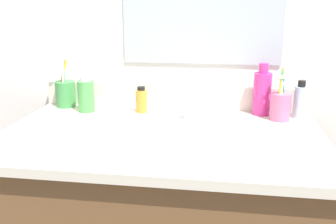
{
  "coord_description": "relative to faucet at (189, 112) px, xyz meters",
  "views": [
    {
      "loc": [
        0.19,
        -1.14,
        1.24
      ],
      "look_at": [
        0.02,
        0.0,
        0.91
      ],
      "focal_mm": 41.24,
      "sensor_mm": 36.0,
      "label": 1
    }
  ],
  "objects": [
    {
      "name": "bottle_soap_pink",
      "position": [
        0.26,
        0.1,
        0.05
      ],
      "size": [
        0.06,
        0.06,
        0.19
      ],
      "color": "#D8338C",
      "rests_on": "countertop"
    },
    {
      "name": "countertop",
      "position": [
        -0.07,
        -0.16,
        -0.04
      ],
      "size": [
        1.02,
        0.63,
        0.03
      ],
      "primitive_type": "cube",
      "color": "beige",
      "rests_on": "vanity_cabinet"
    },
    {
      "name": "bottle_gel_clear",
      "position": [
        0.39,
        0.08,
        0.03
      ],
      "size": [
        0.05,
        0.05,
        0.13
      ],
      "color": "silver",
      "rests_on": "countertop"
    },
    {
      "name": "cup_pink",
      "position": [
        0.31,
        0.04,
        0.03
      ],
      "size": [
        0.07,
        0.08,
        0.19
      ],
      "color": "#D16693",
      "rests_on": "countertop"
    },
    {
      "name": "bottle_toner_green",
      "position": [
        -0.39,
        0.04,
        0.03
      ],
      "size": [
        0.06,
        0.06,
        0.14
      ],
      "color": "#4C9E4C",
      "rests_on": "countertop"
    },
    {
      "name": "bottle_oil_amber",
      "position": [
        -0.19,
        0.06,
        0.02
      ],
      "size": [
        0.04,
        0.04,
        0.1
      ],
      "color": "gold",
      "rests_on": "countertop"
    },
    {
      "name": "backsplash",
      "position": [
        -0.07,
        0.14,
        0.02
      ],
      "size": [
        1.02,
        0.02,
        0.09
      ],
      "primitive_type": "cube",
      "color": "beige",
      "rests_on": "countertop"
    },
    {
      "name": "cup_green",
      "position": [
        -0.5,
        0.1,
        0.03
      ],
      "size": [
        0.08,
        0.08,
        0.19
      ],
      "color": "#3F8C47",
      "rests_on": "countertop"
    },
    {
      "name": "back_wall",
      "position": [
        -0.07,
        0.21,
        -0.22
      ],
      "size": [
        2.12,
        0.04,
        1.3
      ],
      "primitive_type": "cube",
      "color": "white",
      "rests_on": "ground_plane"
    },
    {
      "name": "faucet",
      "position": [
        0.0,
        0.0,
        0.0
      ],
      "size": [
        0.16,
        0.1,
        0.08
      ],
      "color": "silver",
      "rests_on": "countertop"
    },
    {
      "name": "sink_basin",
      "position": [
        0.0,
        -0.19,
        -0.06
      ],
      "size": [
        0.34,
        0.34,
        0.11
      ],
      "color": "white",
      "rests_on": "countertop"
    }
  ]
}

